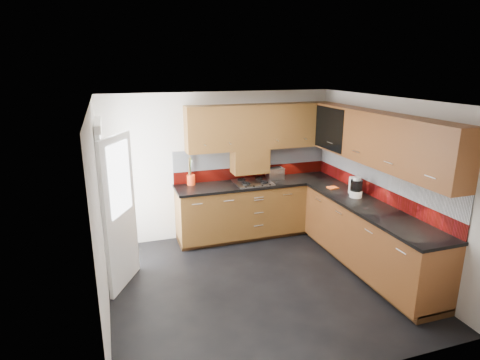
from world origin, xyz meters
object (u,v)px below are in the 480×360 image
object	(u,v)px
utensil_pot	(191,179)
toaster	(275,173)
gas_hob	(253,182)
food_processor	(356,188)

from	to	relation	value
utensil_pot	toaster	size ratio (longest dim) A/B	1.66
gas_hob	toaster	xyz separation A→B (m)	(0.44, 0.11, 0.08)
toaster	food_processor	bearing A→B (deg)	-59.40
utensil_pot	toaster	distance (m)	1.42
gas_hob	toaster	distance (m)	0.46
toaster	utensil_pot	bearing A→B (deg)	175.04
toaster	food_processor	xyz separation A→B (m)	(0.74, -1.26, 0.04)
toaster	gas_hob	bearing A→B (deg)	-166.01
gas_hob	utensil_pot	bearing A→B (deg)	166.72
utensil_pot	gas_hob	bearing A→B (deg)	-13.28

